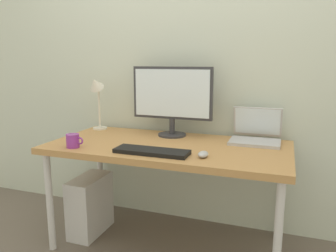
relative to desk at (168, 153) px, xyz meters
The scene contains 10 objects.
ground_plane 0.65m from the desk, ahead, with size 6.00×6.00×0.00m, color #665B51.
back_wall 0.78m from the desk, 90.00° to the left, with size 4.40×0.04×2.60m, color silver.
desk is the anchor object (origin of this frame).
monitor 0.42m from the desk, 102.98° to the left, with size 0.58×0.20×0.49m.
laptop 0.60m from the desk, 26.49° to the left, with size 0.32×0.29×0.22m.
desk_lamp 0.79m from the desk, 160.04° to the left, with size 0.11×0.16×0.42m.
keyboard 0.24m from the desk, 94.24° to the right, with size 0.44×0.14×0.02m, color black.
mouse 0.36m from the desk, 36.46° to the right, with size 0.06×0.09×0.03m, color #B2B2B7.
coffee_mug 0.60m from the desk, 152.78° to the right, with size 0.12×0.08×0.08m.
computer_tower 0.73m from the desk, behind, with size 0.18×0.36×0.42m, color silver.
Camera 1 is at (0.70, -1.96, 1.24)m, focal length 35.51 mm.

